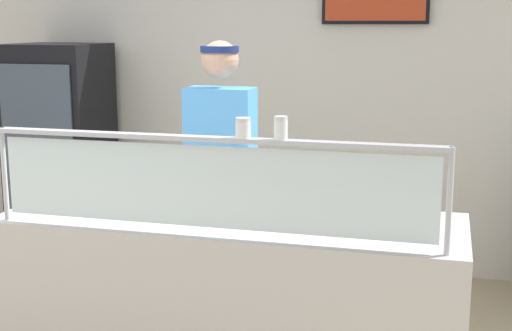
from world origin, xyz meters
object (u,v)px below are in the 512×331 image
Objects in this scene: pizza_tray at (192,206)px; parmesan_shaker at (243,129)px; pepper_flake_shaker at (281,129)px; worker_figure at (221,174)px; drink_fridge at (61,155)px; pizza_server at (197,203)px.

pizza_tray is 5.45× the size of parmesan_shaker.
pepper_flake_shaker is 0.05× the size of worker_figure.
pizza_tray is 0.27× the size of drink_fridge.
worker_figure is (-0.07, 0.59, 0.02)m from pizza_server.
pizza_server is at bearing -83.63° from worker_figure.
pepper_flake_shaker is 1.22m from worker_figure.
parmesan_shaker is (0.35, -0.39, 0.43)m from pizza_server.
pizza_tray is 1.66× the size of pizza_server.
pizza_server is 2.90× the size of pepper_flake_shaker.
pizza_server is 3.29× the size of parmesan_shaker.
parmesan_shaker is at bearing -44.87° from drink_fridge.
pizza_server is at bearing 131.53° from parmesan_shaker.
pizza_tray is 0.72m from parmesan_shaker.
drink_fridge reaches higher than parmesan_shaker.
pizza_tray is at bearing 142.75° from pepper_flake_shaker.
parmesan_shaker is at bearing -67.17° from worker_figure.
pizza_server is 0.68m from parmesan_shaker.
pepper_flake_shaker reaches higher than parmesan_shaker.
pepper_flake_shaker reaches higher than pizza_server.
worker_figure is (-0.41, 0.98, -0.42)m from parmesan_shaker.
drink_fridge is (-2.23, 2.06, -0.58)m from pepper_flake_shaker.
pizza_server is 0.16× the size of worker_figure.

